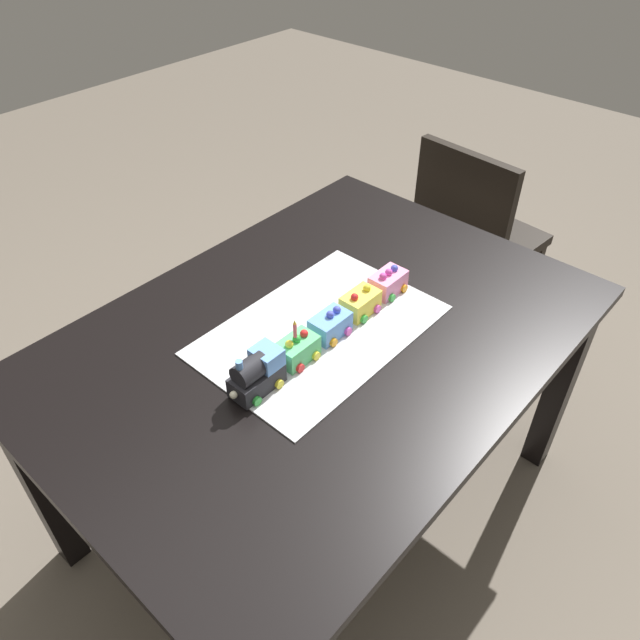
% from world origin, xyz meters
% --- Properties ---
extents(ground_plane, '(8.00, 8.00, 0.00)m').
position_xyz_m(ground_plane, '(0.00, 0.00, 0.00)').
color(ground_plane, '#6B6054').
extents(dining_table, '(1.40, 1.00, 0.74)m').
position_xyz_m(dining_table, '(0.00, 0.00, 0.63)').
color(dining_table, black).
rests_on(dining_table, ground).
extents(chair, '(0.43, 0.43, 0.86)m').
position_xyz_m(chair, '(1.03, 0.13, 0.47)').
color(chair, black).
rests_on(chair, ground).
extents(cake_board, '(0.60, 0.40, 0.00)m').
position_xyz_m(cake_board, '(0.01, 0.01, 0.74)').
color(cake_board, silver).
rests_on(cake_board, dining_table).
extents(cake_locomotive, '(0.14, 0.08, 0.12)m').
position_xyz_m(cake_locomotive, '(-0.24, -0.02, 0.79)').
color(cake_locomotive, '#232328').
rests_on(cake_locomotive, cake_board).
extents(cake_car_gondola_mint_green, '(0.10, 0.08, 0.07)m').
position_xyz_m(cake_car_gondola_mint_green, '(-0.11, -0.02, 0.77)').
color(cake_car_gondola_mint_green, '#59CC7A').
rests_on(cake_car_gondola_mint_green, cake_board).
extents(cake_car_hopper_sky_blue, '(0.10, 0.08, 0.07)m').
position_xyz_m(cake_car_hopper_sky_blue, '(0.01, -0.02, 0.77)').
color(cake_car_hopper_sky_blue, '#669EEA').
rests_on(cake_car_hopper_sky_blue, cake_board).
extents(cake_car_caboose_lemon, '(0.10, 0.08, 0.07)m').
position_xyz_m(cake_car_caboose_lemon, '(0.13, -0.02, 0.77)').
color(cake_car_caboose_lemon, '#F4E04C').
rests_on(cake_car_caboose_lemon, cake_board).
extents(cake_car_tanker_bubblegum, '(0.10, 0.08, 0.07)m').
position_xyz_m(cake_car_tanker_bubblegum, '(0.25, -0.02, 0.77)').
color(cake_car_tanker_bubblegum, pink).
rests_on(cake_car_tanker_bubblegum, cake_board).
extents(birthday_candle, '(0.01, 0.01, 0.05)m').
position_xyz_m(birthday_candle, '(-0.11, -0.02, 0.84)').
color(birthday_candle, '#F24C59').
rests_on(birthday_candle, cake_car_gondola_mint_green).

